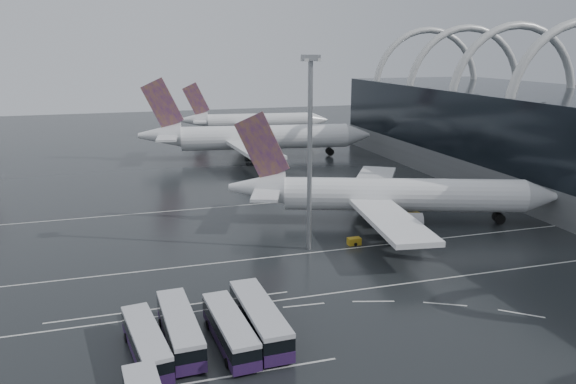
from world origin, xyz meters
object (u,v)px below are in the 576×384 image
object	(u,v)px
gse_cart_belly_a	(414,217)
gse_cart_belly_e	(365,200)
airliner_gate_b	(253,138)
airliner_gate_c	(253,122)
bus_row_near_a	(146,342)
gse_cart_belly_b	(415,200)
bus_row_near_b	(180,328)
airliner_main	(386,195)
bus_row_near_d	(260,318)
gse_cart_belly_c	(354,241)
bus_row_near_c	(230,329)
floodlight_mast	(310,131)

from	to	relation	value
gse_cart_belly_a	gse_cart_belly_e	size ratio (longest dim) A/B	1.18
airliner_gate_b	gse_cart_belly_a	bearing A→B (deg)	-69.28
airliner_gate_c	bus_row_near_a	distance (m)	142.67
gse_cart_belly_a	gse_cart_belly_b	size ratio (longest dim) A/B	0.98
bus_row_near_b	bus_row_near_a	bearing A→B (deg)	112.20
airliner_gate_b	gse_cart_belly_a	world-z (taller)	airliner_gate_b
airliner_main	airliner_gate_c	world-z (taller)	airliner_main
airliner_gate_b	bus_row_near_d	xyz separation A→B (m)	(-22.19, -94.62, -3.58)
gse_cart_belly_b	airliner_main	bearing A→B (deg)	-139.45
bus_row_near_b	bus_row_near_d	distance (m)	8.19
gse_cart_belly_e	bus_row_near_d	bearing A→B (deg)	-126.14
airliner_gate_c	bus_row_near_a	bearing A→B (deg)	-100.17
gse_cart_belly_b	gse_cart_belly_e	size ratio (longest dim) A/B	1.20
bus_row_near_d	bus_row_near_a	bearing A→B (deg)	93.51
bus_row_near_b	bus_row_near_d	xyz separation A→B (m)	(8.18, -0.51, 0.10)
gse_cart_belly_a	gse_cart_belly_e	xyz separation A→B (m)	(-3.40, 12.84, -0.10)
gse_cart_belly_e	gse_cart_belly_c	bearing A→B (deg)	-118.37
gse_cart_belly_e	airliner_gate_b	bearing A→B (deg)	101.13
bus_row_near_d	gse_cart_belly_e	xyz separation A→B (m)	(32.15, 44.02, -1.32)
bus_row_near_b	gse_cart_belly_a	world-z (taller)	bus_row_near_b
gse_cart_belly_c	airliner_main	bearing A→B (deg)	42.56
airliner_main	bus_row_near_b	distance (m)	49.62
bus_row_near_c	gse_cart_belly_b	bearing A→B (deg)	-50.48
bus_row_near_b	gse_cart_belly_c	size ratio (longest dim) A/B	6.63
floodlight_mast	gse_cart_belly_c	xyz separation A→B (m)	(7.23, -0.30, -17.25)
airliner_gate_b	bus_row_near_c	bearing A→B (deg)	-96.12
airliner_gate_b	bus_row_near_c	world-z (taller)	airliner_gate_b
floodlight_mast	gse_cart_belly_a	distance (m)	29.17
gse_cart_belly_a	gse_cart_belly_b	xyz separation A→B (m)	(5.82, 9.87, 0.01)
airliner_gate_c	gse_cart_belly_b	xyz separation A→B (m)	(9.68, -93.79, -3.85)
bus_row_near_b	bus_row_near_d	size ratio (longest dim) A/B	0.95
gse_cart_belly_e	bus_row_near_c	bearing A→B (deg)	-128.21
airliner_gate_b	bus_row_near_b	size ratio (longest dim) A/B	4.74
bus_row_near_a	airliner_main	bearing A→B (deg)	-60.01
airliner_main	gse_cart_belly_a	bearing A→B (deg)	14.70
airliner_main	gse_cart_belly_e	bearing A→B (deg)	101.44
bus_row_near_c	bus_row_near_d	bearing A→B (deg)	-75.90
airliner_gate_b	bus_row_near_b	distance (m)	98.96
bus_row_near_b	airliner_gate_b	bearing A→B (deg)	-20.57
airliner_gate_c	floodlight_mast	size ratio (longest dim) A/B	1.79
bus_row_near_d	gse_cart_belly_c	xyz separation A→B (m)	(20.63, 22.70, -1.33)
gse_cart_belly_c	airliner_gate_b	bearing A→B (deg)	88.76
airliner_main	gse_cart_belly_a	distance (m)	6.63
airliner_gate_c	bus_row_near_b	bearing A→B (deg)	-99.03
bus_row_near_d	gse_cart_belly_b	size ratio (longest dim) A/B	5.69
bus_row_near_b	airliner_main	bearing A→B (deg)	-53.76
airliner_main	bus_row_near_c	bearing A→B (deg)	-116.21
bus_row_near_d	gse_cart_belly_a	size ratio (longest dim) A/B	5.79
bus_row_near_c	gse_cart_belly_a	bearing A→B (deg)	-54.10
airliner_main	bus_row_near_b	world-z (taller)	airliner_main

